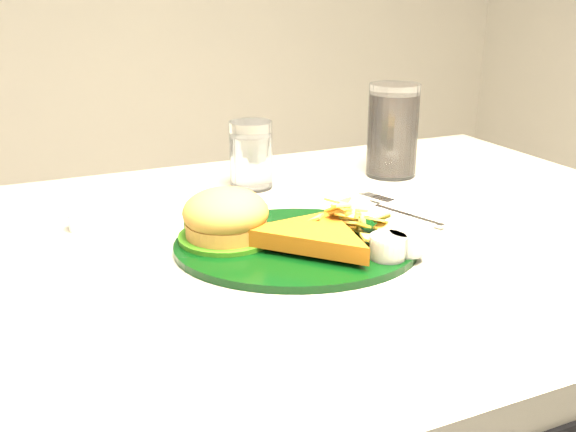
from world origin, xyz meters
name	(u,v)px	position (x,y,z in m)	size (l,w,h in m)	color
dinner_plate	(296,223)	(-0.01, -0.04, 0.78)	(0.31, 0.25, 0.07)	black
water_glass	(251,155)	(0.03, 0.22, 0.80)	(0.07, 0.07, 0.11)	white
cola_glass	(393,130)	(0.28, 0.19, 0.83)	(0.09, 0.09, 0.16)	black
fork_napkin	(404,214)	(0.18, 0.00, 0.76)	(0.12, 0.15, 0.01)	white
ramekin	(82,221)	(-0.25, 0.14, 0.76)	(0.04, 0.04, 0.02)	silver
wrapped_straw	(244,210)	(-0.03, 0.11, 0.75)	(0.22, 0.08, 0.01)	silver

